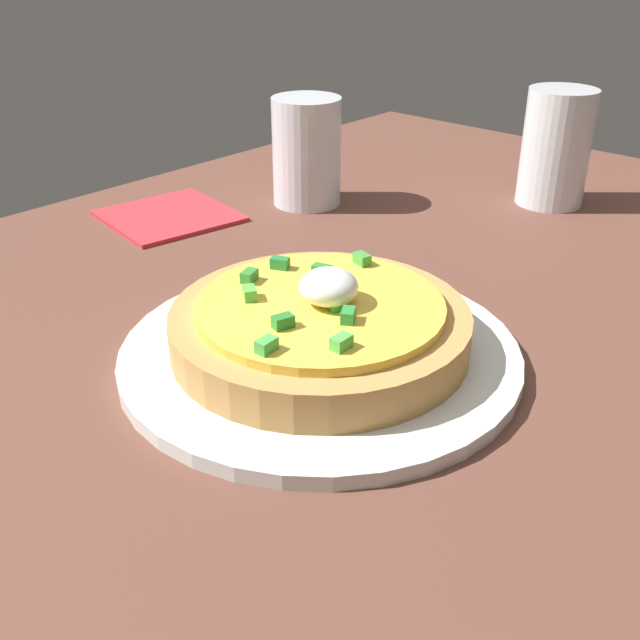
# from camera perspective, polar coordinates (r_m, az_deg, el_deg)

# --- Properties ---
(dining_table) EXTENTS (1.12, 0.72, 0.03)m
(dining_table) POSITION_cam_1_polar(r_m,az_deg,el_deg) (0.59, 0.16, 0.03)
(dining_table) COLOR brown
(dining_table) RESTS_ON ground
(plate) EXTENTS (0.27, 0.27, 0.01)m
(plate) POSITION_cam_1_polar(r_m,az_deg,el_deg) (0.50, 0.00, -2.52)
(plate) COLOR silver
(plate) RESTS_ON dining_table
(pizza) EXTENTS (0.20, 0.20, 0.06)m
(pizza) POSITION_cam_1_polar(r_m,az_deg,el_deg) (0.49, 0.01, -0.35)
(pizza) COLOR tan
(pizza) RESTS_ON plate
(cup_near) EXTENTS (0.07, 0.07, 0.11)m
(cup_near) POSITION_cam_1_polar(r_m,az_deg,el_deg) (0.78, -1.02, 12.27)
(cup_near) COLOR silver
(cup_near) RESTS_ON dining_table
(cup_far) EXTENTS (0.07, 0.07, 0.12)m
(cup_far) POSITION_cam_1_polar(r_m,az_deg,el_deg) (0.81, 17.52, 12.15)
(cup_far) COLOR silver
(cup_far) RESTS_ON dining_table
(napkin) EXTENTS (0.13, 0.13, 0.00)m
(napkin) POSITION_cam_1_polar(r_m,az_deg,el_deg) (0.77, -11.46, 7.80)
(napkin) COLOR red
(napkin) RESTS_ON dining_table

